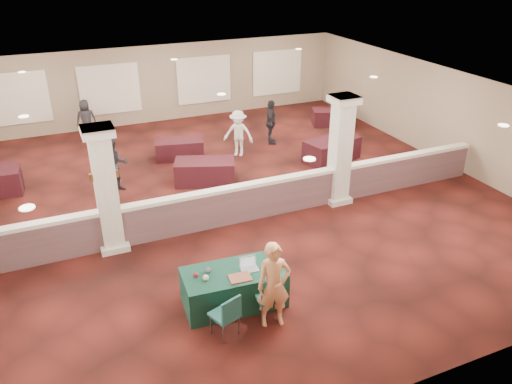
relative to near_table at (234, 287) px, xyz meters
name	(u,v)px	position (x,y,z in m)	size (l,w,h in m)	color
ground	(225,198)	(1.50, 4.72, -0.40)	(16.00, 16.00, 0.00)	#4E1713
wall_back	(158,84)	(1.50, 12.72, 1.20)	(16.00, 0.04, 3.20)	gray
wall_front	(397,321)	(1.50, -3.28, 1.20)	(16.00, 0.04, 3.20)	gray
wall_right	(442,115)	(9.50, 4.72, 1.20)	(0.04, 16.00, 3.20)	gray
ceiling	(221,94)	(1.50, 4.72, 2.80)	(16.00, 16.00, 0.02)	white
partition_wall	(243,202)	(1.50, 3.22, 0.16)	(15.60, 0.28, 1.10)	brown
column_left	(106,189)	(-2.00, 3.22, 1.23)	(0.72, 0.72, 3.20)	beige
column_right	(340,149)	(4.50, 3.22, 1.23)	(0.72, 0.72, 3.20)	beige
sconce_left	(92,177)	(-2.28, 3.22, 1.60)	(0.12, 0.12, 0.18)	brown
sconce_right	(116,173)	(-1.72, 3.22, 1.60)	(0.12, 0.12, 0.18)	brown
near_table	(234,287)	(0.00, 0.00, 0.00)	(2.10, 1.05, 0.81)	#0D332B
conf_chair_main	(270,294)	(0.49, -0.75, 0.20)	(0.55, 0.56, 1.03)	#216261
conf_chair_side	(227,313)	(-0.47, -0.89, 0.16)	(0.61, 0.61, 0.96)	#216261
woman	(274,285)	(0.50, -0.89, 0.52)	(0.66, 0.44, 1.85)	#F5AD6A
far_table_front_center	(205,172)	(1.30, 5.96, -0.03)	(1.87, 0.93, 0.76)	black
far_table_front_right	(332,150)	(5.96, 5.97, 0.00)	(1.97, 0.98, 0.80)	black
far_table_back_center	(179,149)	(1.10, 8.29, -0.07)	(1.67, 0.83, 0.68)	black
far_table_back_right	(332,117)	(8.00, 9.31, -0.08)	(1.62, 0.81, 0.66)	black
attendee_a	(115,166)	(-1.38, 6.46, 0.45)	(0.82, 0.45, 1.70)	black
attendee_b	(238,133)	(3.14, 7.72, 0.43)	(1.06, 0.49, 1.66)	silver
attendee_c	(271,122)	(4.70, 8.34, 0.44)	(0.99, 0.47, 1.69)	black
attendee_d	(86,119)	(-1.65, 11.72, 0.36)	(0.76, 0.41, 1.54)	black
laptop_base	(250,269)	(0.33, -0.08, 0.41)	(0.37, 0.25, 0.02)	silver
laptop_screen	(248,261)	(0.34, 0.05, 0.55)	(0.37, 0.01, 0.24)	silver
screen_glow	(248,262)	(0.34, 0.04, 0.53)	(0.33, 0.00, 0.21)	#ACB9CF
knitting	(240,278)	(0.03, -0.28, 0.42)	(0.44, 0.33, 0.03)	#BE451E
yarn_cream	(206,278)	(-0.62, -0.06, 0.46)	(0.12, 0.12, 0.12)	beige
yarn_red	(196,275)	(-0.77, 0.11, 0.46)	(0.11, 0.11, 0.11)	maroon
yarn_grey	(208,270)	(-0.49, 0.17, 0.46)	(0.12, 0.12, 0.12)	#525358
scissors	(271,273)	(0.69, -0.36, 0.41)	(0.13, 0.03, 0.01)	red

